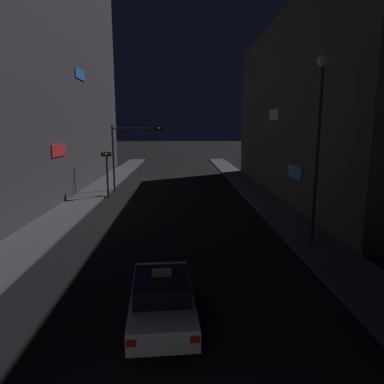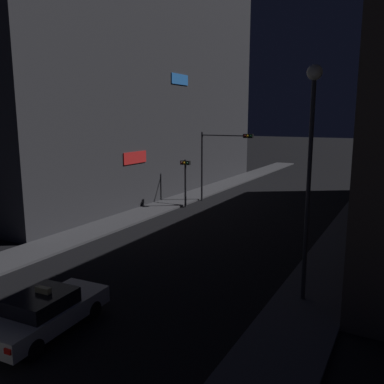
% 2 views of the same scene
% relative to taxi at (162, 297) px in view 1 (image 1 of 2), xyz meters
% --- Properties ---
extents(sidewalk_left, '(2.69, 61.35, 0.14)m').
position_rel_taxi_xyz_m(sidewalk_left, '(-7.02, 22.70, -0.67)').
color(sidewalk_left, '#424247').
rests_on(sidewalk_left, ground_plane).
extents(sidewalk_right, '(2.69, 61.35, 0.14)m').
position_rel_taxi_xyz_m(sidewalk_right, '(7.22, 22.70, -0.67)').
color(sidewalk_right, '#424247').
rests_on(sidewalk_right, ground_plane).
extents(building_facade_left, '(7.10, 34.12, 22.62)m').
position_rel_taxi_xyz_m(building_facade_left, '(-11.87, 23.06, 10.58)').
color(building_facade_left, '#333338').
rests_on(building_facade_left, ground_plane).
extents(building_facade_right, '(10.32, 30.89, 14.71)m').
position_rel_taxi_xyz_m(building_facade_right, '(13.69, 20.20, 6.62)').
color(building_facade_right, '#473D33').
rests_on(building_facade_right, ground_plane).
extents(taxi, '(2.08, 4.55, 1.62)m').
position_rel_taxi_xyz_m(taxi, '(0.00, 0.00, 0.00)').
color(taxi, silver).
rests_on(taxi, ground_plane).
extents(traffic_light_overhead, '(4.60, 0.42, 5.89)m').
position_rel_taxi_xyz_m(traffic_light_overhead, '(-3.76, 21.75, 3.49)').
color(traffic_light_overhead, '#2D2D33').
rests_on(traffic_light_overhead, ground_plane).
extents(traffic_light_left_kerb, '(0.80, 0.42, 3.82)m').
position_rel_taxi_xyz_m(traffic_light_left_kerb, '(-5.42, 18.87, 2.00)').
color(traffic_light_left_kerb, '#2D2D33').
rests_on(traffic_light_left_kerb, ground_plane).
extents(street_lamp_near_block, '(0.55, 0.55, 8.77)m').
position_rel_taxi_xyz_m(street_lamp_near_block, '(6.94, 6.37, 5.45)').
color(street_lamp_near_block, '#2D2D33').
rests_on(street_lamp_near_block, sidewalk_right).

